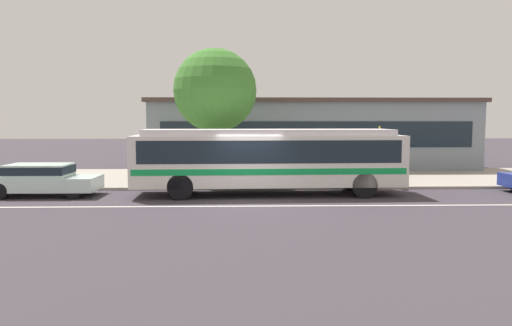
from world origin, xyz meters
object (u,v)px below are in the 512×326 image
(sedan_behind_bus, at_px, (42,178))
(pedestrian_standing_by_tree, at_px, (233,162))
(bus_stop_sign, at_px, (379,147))
(pedestrian_waiting_near_sign, at_px, (391,161))
(pedestrian_walking_along_curb, at_px, (300,161))
(street_tree_near_stop, at_px, (215,91))
(transit_bus, at_px, (269,157))

(sedan_behind_bus, relative_size, pedestrian_standing_by_tree, 2.54)
(sedan_behind_bus, height_order, bus_stop_sign, bus_stop_sign)
(pedestrian_standing_by_tree, height_order, bus_stop_sign, bus_stop_sign)
(sedan_behind_bus, xyz_separation_m, pedestrian_waiting_near_sign, (14.99, 3.03, 0.38))
(sedan_behind_bus, distance_m, pedestrian_walking_along_curb, 11.11)
(pedestrian_standing_by_tree, bearing_deg, pedestrian_walking_along_curb, 2.12)
(pedestrian_standing_by_tree, bearing_deg, street_tree_near_stop, 128.02)
(street_tree_near_stop, bearing_deg, transit_bus, -58.54)
(sedan_behind_bus, distance_m, bus_stop_sign, 14.39)
(street_tree_near_stop, bearing_deg, pedestrian_walking_along_curb, -13.68)
(pedestrian_walking_along_curb, xyz_separation_m, bus_stop_sign, (3.50, -0.81, 0.70))
(sedan_behind_bus, xyz_separation_m, pedestrian_walking_along_curb, (10.68, 3.05, 0.38))
(pedestrian_waiting_near_sign, bearing_deg, pedestrian_walking_along_curb, 179.76)
(transit_bus, xyz_separation_m, pedestrian_waiting_near_sign, (5.93, 2.89, -0.45))
(sedan_behind_bus, height_order, pedestrian_walking_along_curb, pedestrian_walking_along_curb)
(pedestrian_waiting_near_sign, height_order, pedestrian_standing_by_tree, pedestrian_waiting_near_sign)
(street_tree_near_stop, bearing_deg, pedestrian_standing_by_tree, -51.98)
(pedestrian_waiting_near_sign, bearing_deg, street_tree_near_stop, 173.21)
(pedestrian_walking_along_curb, height_order, street_tree_near_stop, street_tree_near_stop)
(pedestrian_standing_by_tree, xyz_separation_m, street_tree_near_stop, (-0.85, 1.09, 3.34))
(pedestrian_walking_along_curb, bearing_deg, bus_stop_sign, -13.10)
(bus_stop_sign, bearing_deg, pedestrian_standing_by_tree, 173.99)
(pedestrian_waiting_near_sign, height_order, street_tree_near_stop, street_tree_near_stop)
(pedestrian_waiting_near_sign, xyz_separation_m, pedestrian_standing_by_tree, (-7.45, -0.10, -0.01))
(pedestrian_waiting_near_sign, height_order, bus_stop_sign, bus_stop_sign)
(transit_bus, height_order, bus_stop_sign, bus_stop_sign)
(transit_bus, bearing_deg, pedestrian_walking_along_curb, 60.99)
(pedestrian_walking_along_curb, relative_size, pedestrian_standing_by_tree, 1.01)
(pedestrian_waiting_near_sign, distance_m, bus_stop_sign, 1.34)
(sedan_behind_bus, xyz_separation_m, bus_stop_sign, (14.17, 2.24, 1.08))
(pedestrian_waiting_near_sign, bearing_deg, pedestrian_standing_by_tree, -179.25)
(bus_stop_sign, relative_size, street_tree_near_stop, 0.42)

